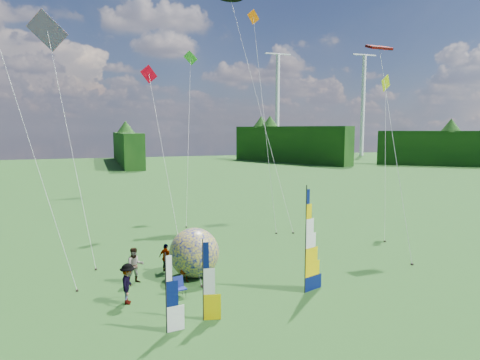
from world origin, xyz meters
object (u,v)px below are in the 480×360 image
object	(u,v)px
feather_banner_main	(306,242)
spectator_b	(135,265)
side_banner_left	(203,282)
spectator_a	(185,266)
spectator_d	(166,258)
kite_whale	(258,91)
side_banner_far	(166,295)
spectator_c	(128,284)
camp_chair	(180,287)
bol_inflatable	(194,253)

from	to	relation	value
feather_banner_main	spectator_b	xyz separation A→B (m)	(-7.74, 4.15, -1.63)
side_banner_left	spectator_a	xyz separation A→B (m)	(0.20, 4.70, -0.79)
spectator_d	kite_whale	bearing A→B (deg)	-80.59
side_banner_left	spectator_d	size ratio (longest dim) A/B	2.11
spectator_b	side_banner_far	bearing A→B (deg)	-90.67
spectator_c	kite_whale	bearing A→B (deg)	-26.63
feather_banner_main	camp_chair	xyz separation A→B (m)	(-5.89, 1.52, -2.10)
side_banner_far	kite_whale	bearing A→B (deg)	51.91
side_banner_left	bol_inflatable	size ratio (longest dim) A/B	1.25
bol_inflatable	kite_whale	size ratio (longest dim) A/B	0.12
feather_banner_main	kite_whale	distance (m)	20.02
side_banner_left	camp_chair	bearing A→B (deg)	110.03
side_banner_far	bol_inflatable	distance (m)	6.51
side_banner_left	kite_whale	world-z (taller)	kite_whale
side_banner_left	side_banner_far	xyz separation A→B (m)	(-1.65, -0.61, -0.12)
feather_banner_main	bol_inflatable	size ratio (longest dim) A/B	1.91
feather_banner_main	spectator_b	size ratio (longest dim) A/B	2.73
feather_banner_main	side_banner_far	size ratio (longest dim) A/B	1.64
bol_inflatable	spectator_a	world-z (taller)	bol_inflatable
spectator_a	kite_whale	bearing A→B (deg)	28.41
spectator_c	spectator_d	bearing A→B (deg)	-19.87
side_banner_far	spectator_b	bearing A→B (deg)	88.35
side_banner_left	spectator_a	distance (m)	4.78
feather_banner_main	spectator_c	world-z (taller)	feather_banner_main
feather_banner_main	kite_whale	xyz separation A→B (m)	(4.37, 17.48, 8.74)
side_banner_far	spectator_a	distance (m)	5.67
spectator_d	camp_chair	distance (m)	3.93
side_banner_left	spectator_d	world-z (taller)	side_banner_left
spectator_d	side_banner_left	bearing A→B (deg)	143.57
kite_whale	spectator_a	bearing A→B (deg)	-117.44
bol_inflatable	spectator_d	size ratio (longest dim) A/B	1.69
bol_inflatable	kite_whale	world-z (taller)	kite_whale
spectator_b	camp_chair	distance (m)	3.25
spectator_a	kite_whale	distance (m)	20.01
bol_inflatable	camp_chair	xyz separation A→B (m)	(-1.30, -2.54, -0.87)
spectator_a	side_banner_far	bearing A→B (deg)	-136.37
side_banner_left	spectator_b	distance (m)	5.97
spectator_a	spectator_d	size ratio (longest dim) A/B	1.12
feather_banner_main	camp_chair	distance (m)	6.44
feather_banner_main	spectator_d	world-z (taller)	feather_banner_main
spectator_c	camp_chair	distance (m)	2.46
spectator_d	kite_whale	xyz separation A→B (m)	(10.28, 12.04, 10.52)
bol_inflatable	side_banner_far	bearing A→B (deg)	-112.87
camp_chair	spectator_a	bearing A→B (deg)	59.39
feather_banner_main	spectator_a	bearing A→B (deg)	127.27
camp_chair	kite_whale	size ratio (longest dim) A/B	0.04
camp_chair	side_banner_far	bearing A→B (deg)	-121.75
feather_banner_main	kite_whale	size ratio (longest dim) A/B	0.23
spectator_a	spectator_b	xyz separation A→B (m)	(-2.47, 0.77, 0.05)
spectator_a	camp_chair	size ratio (longest dim) A/B	1.86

